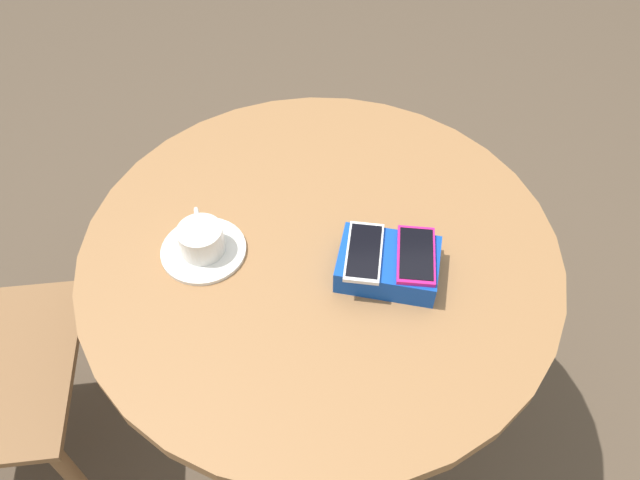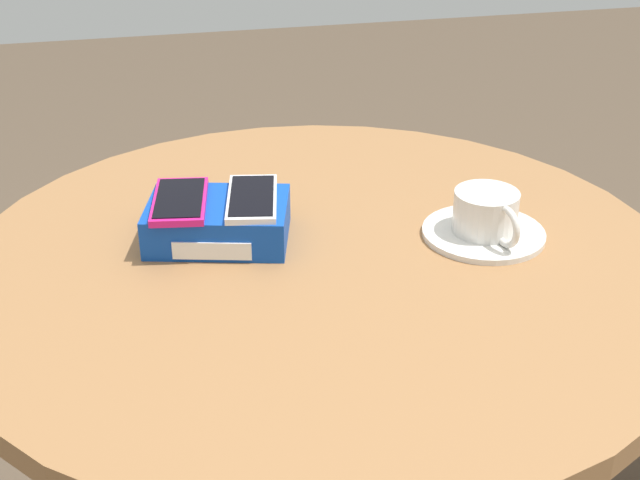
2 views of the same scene
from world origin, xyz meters
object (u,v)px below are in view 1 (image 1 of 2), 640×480
at_px(phone_white, 364,252).
at_px(saucer, 204,250).
at_px(round_table, 320,287).
at_px(coffee_cup, 201,237).
at_px(phone_box, 388,264).
at_px(phone_magenta, 416,255).

height_order(phone_white, saucer, phone_white).
bearing_deg(round_table, coffee_cup, -1.10).
height_order(phone_box, coffee_cup, coffee_cup).
xyz_separation_m(saucer, coffee_cup, (0.00, -0.00, 0.03)).
bearing_deg(saucer, phone_white, 167.77).
distance_m(phone_white, coffee_cup, 0.31).
xyz_separation_m(round_table, phone_box, (-0.12, 0.07, 0.16)).
bearing_deg(round_table, phone_magenta, 155.80).
bearing_deg(phone_magenta, saucer, -11.15).
xyz_separation_m(phone_box, phone_magenta, (-0.05, 0.01, 0.03)).
relative_size(phone_box, phone_magenta, 1.49).
bearing_deg(coffee_cup, saucer, 100.68).
relative_size(round_table, phone_white, 6.40).
bearing_deg(coffee_cup, phone_magenta, 168.47).
distance_m(phone_white, saucer, 0.31).
xyz_separation_m(round_table, coffee_cup, (0.22, -0.00, 0.17)).
height_order(phone_magenta, saucer, phone_magenta).
relative_size(phone_magenta, coffee_cup, 1.19).
bearing_deg(phone_box, saucer, -11.61).
bearing_deg(saucer, coffee_cup, -79.32).
bearing_deg(saucer, phone_magenta, 168.85).
distance_m(phone_magenta, coffee_cup, 0.40).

